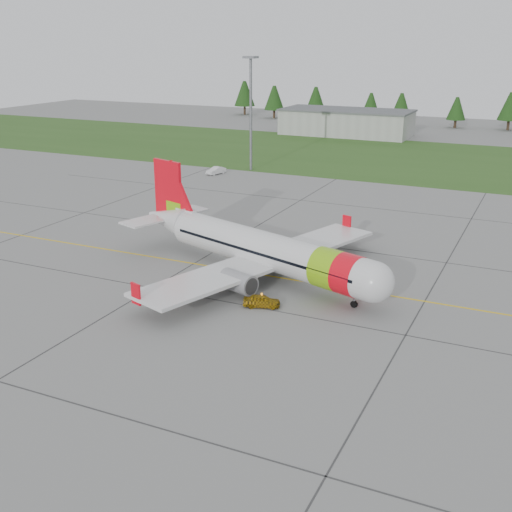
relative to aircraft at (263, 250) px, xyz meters
The scene contains 9 objects.
ground 10.32m from the aircraft, 49.03° to the right, with size 320.00×320.00×0.00m, color gray.
aircraft is the anchor object (origin of this frame).
follow_me_car 7.89m from the aircraft, 66.02° to the right, with size 1.37×1.16×3.41m, color yellow.
service_van 53.49m from the aircraft, 123.68° to the left, with size 1.40×1.32×4.01m, color silver.
grass_strip 74.88m from the aircraft, 85.03° to the left, with size 320.00×50.00×0.03m, color #30561E.
taxi_guideline 7.14m from the aircraft, ahead, with size 120.00×0.25×0.02m, color gold.
hangar_west 105.20m from the aircraft, 102.92° to the left, with size 32.00×14.00×6.00m, color #A8A8A3.
floodlight_mast 57.05m from the aircraft, 116.79° to the left, with size 0.50×0.50×20.00m, color slate.
treeline 130.71m from the aircraft, 87.16° to the left, with size 160.00×8.00×10.00m, color #1C3F14, non-canonical shape.
Camera 1 is at (19.24, -48.94, 23.37)m, focal length 45.00 mm.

